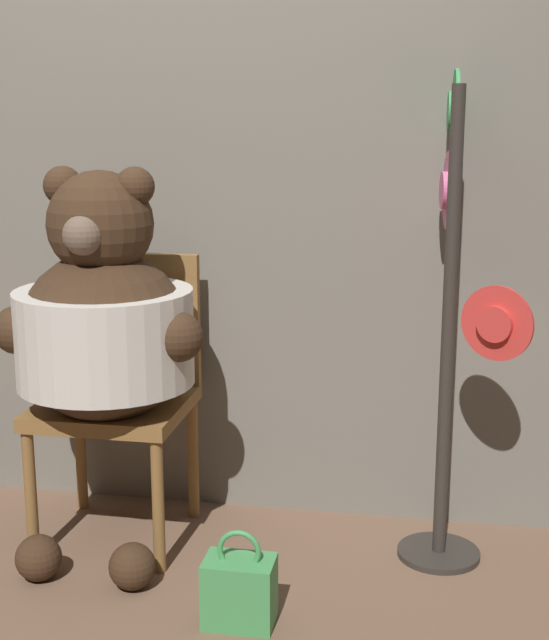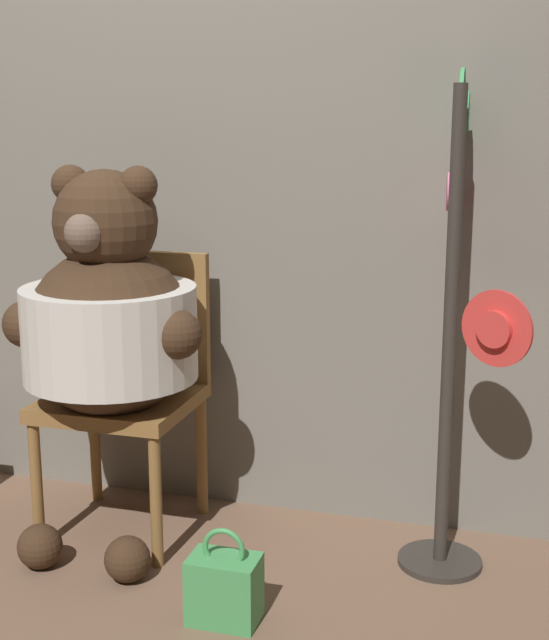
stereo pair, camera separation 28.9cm
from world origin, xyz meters
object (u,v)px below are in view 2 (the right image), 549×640
hat_display_rack (457,312)px  teddy_bear (109,322)px  handbag_on_ground (224,588)px  chair (130,378)px

hat_display_rack → teddy_bear: bearing=-171.2°
teddy_bear → hat_display_rack: 1.15m
handbag_on_ground → chair: bearing=134.7°
chair → handbag_on_ground: bearing=-45.3°
teddy_bear → handbag_on_ground: bearing=-35.9°
hat_display_rack → chair: bearing=-179.4°
chair → teddy_bear: teddy_bear is taller
chair → hat_display_rack: (1.14, 0.01, 0.31)m
teddy_bear → hat_display_rack: size_ratio=0.81×
chair → hat_display_rack: size_ratio=0.61×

